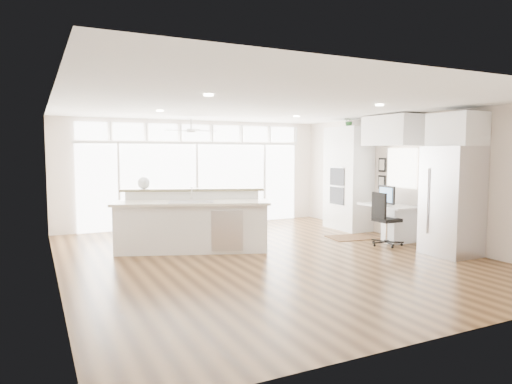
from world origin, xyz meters
name	(u,v)px	position (x,y,z in m)	size (l,w,h in m)	color
floor	(267,257)	(0.00, 0.00, -0.01)	(7.00, 8.00, 0.02)	#422914
ceiling	(268,106)	(0.00, 0.00, 2.70)	(7.00, 8.00, 0.02)	white
wall_back	(196,173)	(0.00, 4.00, 1.35)	(7.00, 0.04, 2.70)	beige
wall_front	(452,206)	(0.00, -4.00, 1.35)	(7.00, 0.04, 2.70)	beige
wall_left	(54,189)	(-3.50, 0.00, 1.35)	(0.04, 8.00, 2.70)	beige
wall_right	(413,178)	(3.50, 0.00, 1.35)	(0.04, 8.00, 2.70)	beige
glass_wall	(197,185)	(0.00, 3.94, 1.05)	(5.80, 0.06, 2.08)	white
transom_row	(196,133)	(0.00, 3.94, 2.38)	(5.90, 0.06, 0.40)	white
desk_window	(402,168)	(3.46, 0.30, 1.55)	(0.04, 0.85, 0.85)	white
ceiling_fan	(191,126)	(-0.50, 2.80, 2.48)	(1.16, 1.16, 0.32)	silver
recessed_lights	(263,108)	(0.00, 0.20, 2.68)	(3.40, 3.00, 0.02)	white
oven_cabinet	(348,178)	(3.17, 1.80, 1.25)	(0.64, 1.20, 2.50)	white
desk_nook	(389,222)	(3.13, 0.30, 0.38)	(0.72, 1.30, 0.76)	white
upper_cabinets	(393,131)	(3.17, 0.30, 2.35)	(0.64, 1.30, 0.64)	white
refrigerator	(452,201)	(3.11, -1.35, 1.00)	(0.76, 0.90, 2.00)	silver
fridge_cabinet	(457,130)	(3.17, -1.35, 2.30)	(0.64, 0.90, 0.60)	white
framed_photos	(382,174)	(3.46, 0.92, 1.40)	(0.06, 0.22, 0.80)	black
kitchen_island	(192,221)	(-1.07, 1.06, 0.58)	(2.94, 1.11, 1.17)	white
rug	(352,237)	(2.53, 0.80, 0.01)	(0.99, 0.72, 0.01)	#382112
office_chair	(387,219)	(2.64, -0.18, 0.54)	(0.56, 0.52, 1.07)	black
fishbowl	(144,183)	(-1.82, 1.77, 1.29)	(0.24, 0.24, 0.24)	white
monitor	(387,195)	(3.05, 0.30, 0.98)	(0.09, 0.53, 0.44)	black
keyboard	(380,205)	(2.88, 0.30, 0.77)	(0.12, 0.32, 0.02)	silver
potted_plant	(349,122)	(3.17, 1.80, 2.62)	(0.27, 0.30, 0.24)	#2A622A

